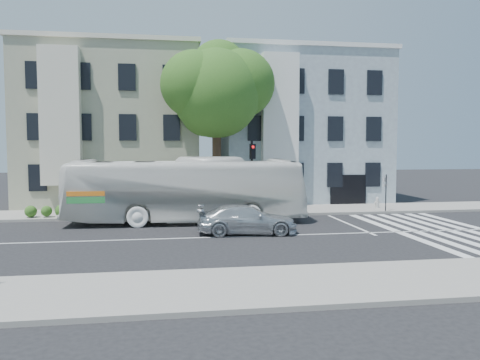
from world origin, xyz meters
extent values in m
plane|color=black|center=(0.00, 0.00, 0.00)|extent=(120.00, 120.00, 0.00)
cube|color=gray|center=(0.00, 8.00, 0.07)|extent=(80.00, 4.00, 0.15)
cube|color=gray|center=(0.00, -8.00, 0.07)|extent=(80.00, 4.00, 0.15)
cube|color=gray|center=(-7.00, 15.00, 5.50)|extent=(12.00, 10.00, 11.00)
cube|color=gray|center=(7.00, 15.00, 5.50)|extent=(12.00, 10.00, 11.00)
cylinder|color=#2D2116|center=(0.00, 8.50, 2.60)|extent=(0.56, 0.56, 5.20)
sphere|color=#214616|center=(0.00, 8.50, 7.50)|extent=(5.60, 5.60, 5.60)
sphere|color=#214616|center=(1.60, 8.90, 8.20)|extent=(4.40, 4.40, 4.40)
sphere|color=#214616|center=(-1.40, 8.20, 8.00)|extent=(4.20, 4.20, 4.20)
sphere|color=#214616|center=(0.30, 9.70, 9.20)|extent=(3.80, 3.80, 3.80)
sphere|color=#214616|center=(-0.60, 9.10, 6.50)|extent=(3.40, 3.40, 3.40)
imported|color=white|center=(-2.11, 4.49, 1.80)|extent=(3.43, 12.98, 3.59)
imported|color=silver|center=(0.62, 0.64, 0.69)|extent=(2.27, 4.87, 1.38)
cylinder|color=black|center=(2.00, 7.00, 2.26)|extent=(0.15, 0.15, 4.51)
cube|color=black|center=(2.00, 6.75, 3.87)|extent=(0.37, 0.34, 0.91)
sphere|color=red|center=(2.00, 6.62, 4.14)|extent=(0.17, 0.17, 0.17)
cylinder|color=white|center=(2.00, 6.85, 2.79)|extent=(0.44, 0.22, 0.47)
cylinder|color=#B2B2AE|center=(10.52, 7.70, 0.43)|extent=(0.23, 0.23, 0.57)
sphere|color=#B2B2AE|center=(10.52, 7.70, 0.74)|extent=(0.21, 0.21, 0.21)
cylinder|color=#B2B2AE|center=(10.52, 7.70, 0.51)|extent=(0.38, 0.14, 0.13)
cylinder|color=black|center=(10.32, 6.10, 1.30)|extent=(0.06, 0.06, 2.29)
cube|color=white|center=(10.32, 6.20, 2.12)|extent=(0.40, 0.20, 0.32)
cube|color=white|center=(10.32, 6.20, 1.76)|extent=(0.40, 0.20, 0.17)
camera|label=1|loc=(-3.09, -21.08, 4.11)|focal=35.00mm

